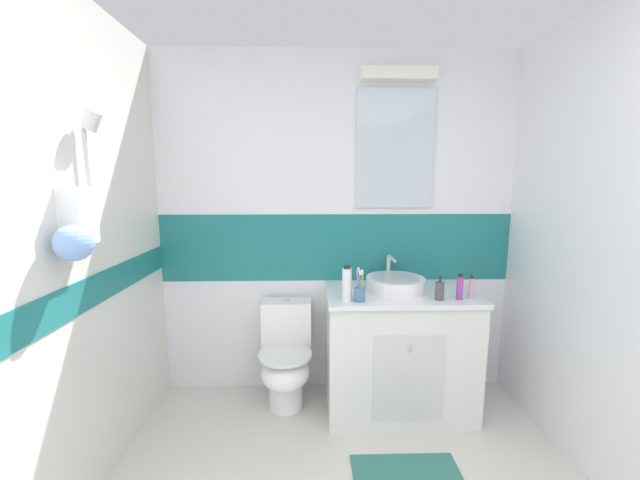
# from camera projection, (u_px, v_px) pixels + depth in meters

# --- Properties ---
(wall_back_tiled) EXTENTS (3.20, 0.20, 2.50)m
(wall_back_tiled) POSITION_uv_depth(u_px,v_px,m) (337.00, 225.00, 2.77)
(wall_back_tiled) COLOR white
(wall_back_tiled) RESTS_ON ground_plane
(wall_left_shower_alcove) EXTENTS (0.28, 3.48, 2.50)m
(wall_left_shower_alcove) POSITION_uv_depth(u_px,v_px,m) (29.00, 265.00, 1.50)
(wall_left_shower_alcove) COLOR silver
(wall_left_shower_alcove) RESTS_ON ground_plane
(vanity_cabinet) EXTENTS (1.01, 0.61, 0.85)m
(vanity_cabinet) POSITION_uv_depth(u_px,v_px,m) (398.00, 349.00, 2.57)
(vanity_cabinet) COLOR silver
(vanity_cabinet) RESTS_ON ground_plane
(sink_basin) EXTENTS (0.40, 0.44, 0.21)m
(sink_basin) POSITION_uv_depth(u_px,v_px,m) (395.00, 283.00, 2.51)
(sink_basin) COLOR white
(sink_basin) RESTS_ON vanity_cabinet
(toilet) EXTENTS (0.37, 0.50, 0.74)m
(toilet) POSITION_uv_depth(u_px,v_px,m) (286.00, 358.00, 2.61)
(toilet) COLOR white
(toilet) RESTS_ON ground_plane
(toothbrush_cup) EXTENTS (0.07, 0.07, 0.21)m
(toothbrush_cup) POSITION_uv_depth(u_px,v_px,m) (360.00, 293.00, 2.28)
(toothbrush_cup) COLOR #4C7299
(toothbrush_cup) RESTS_ON vanity_cabinet
(soap_dispenser) EXTENTS (0.06, 0.06, 0.16)m
(soap_dispenser) POSITION_uv_depth(u_px,v_px,m) (440.00, 291.00, 2.31)
(soap_dispenser) COLOR #4C4C51
(soap_dispenser) RESTS_ON vanity_cabinet
(deodorant_spray_can) EXTENTS (0.04, 0.04, 0.17)m
(deodorant_spray_can) POSITION_uv_depth(u_px,v_px,m) (460.00, 287.00, 2.32)
(deodorant_spray_can) COLOR #993F99
(deodorant_spray_can) RESTS_ON vanity_cabinet
(toothpaste_tube_upright) EXTENTS (0.03, 0.03, 0.15)m
(toothpaste_tube_upright) POSITION_uv_depth(u_px,v_px,m) (471.00, 288.00, 2.33)
(toothpaste_tube_upright) COLOR pink
(toothpaste_tube_upright) RESTS_ON vanity_cabinet
(shampoo_bottle_tall) EXTENTS (0.06, 0.06, 0.23)m
(shampoo_bottle_tall) POSITION_uv_depth(u_px,v_px,m) (347.00, 284.00, 2.27)
(shampoo_bottle_tall) COLOR white
(shampoo_bottle_tall) RESTS_ON vanity_cabinet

